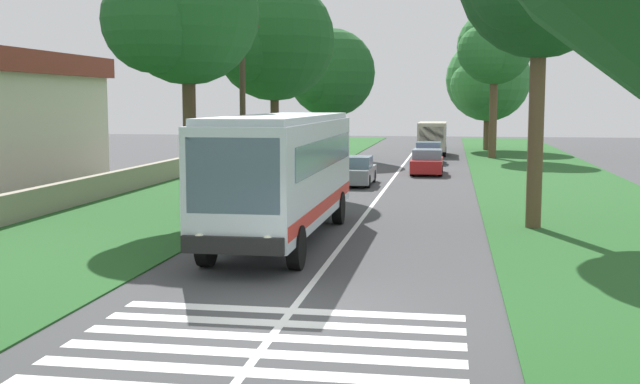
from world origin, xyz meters
TOP-DOWN VIEW (x-y plane):
  - ground at (0.00, 0.00)m, footprint 160.00×160.00m
  - grass_verge_left at (15.00, 8.20)m, footprint 120.00×8.00m
  - grass_verge_right at (15.00, -8.20)m, footprint 120.00×8.00m
  - centre_line at (15.00, 0.00)m, footprint 110.00×0.16m
  - coach_bus at (7.95, 1.80)m, footprint 11.16×2.62m
  - zebra_crossing at (-2.51, 0.00)m, footprint 5.85×6.80m
  - trailing_car_0 at (24.07, 1.63)m, footprint 4.30×1.78m
  - trailing_car_1 at (30.46, -1.73)m, footprint 4.30×1.78m
  - trailing_car_2 at (38.68, -1.58)m, footprint 4.30×1.78m
  - trailing_minibus_0 at (46.82, -1.62)m, footprint 6.00×2.14m
  - roadside_tree_left_0 at (21.33, 5.19)m, footprint 6.35×5.60m
  - roadside_tree_left_1 at (12.66, 6.41)m, footprint 6.43×5.12m
  - roadside_tree_left_2 at (40.79, 5.44)m, footprint 7.25×6.19m
  - roadside_tree_right_1 at (44.00, -5.87)m, footprint 6.84×5.38m
  - roadside_tree_right_2 at (53.50, -5.87)m, footprint 8.04×7.04m
  - utility_pole at (16.75, 5.39)m, footprint 0.24×1.40m
  - roadside_wall at (20.00, 11.60)m, footprint 70.00×0.40m

SIDE VIEW (x-z plane):
  - ground at x=0.00m, z-range 0.00..0.00m
  - zebra_crossing at x=-2.51m, z-range 0.00..0.01m
  - centre_line at x=15.00m, z-range 0.00..0.01m
  - grass_verge_left at x=15.00m, z-range 0.00..0.04m
  - grass_verge_right at x=15.00m, z-range 0.00..0.04m
  - roadside_wall at x=20.00m, z-range 0.04..1.05m
  - trailing_car_0 at x=24.07m, z-range -0.05..1.38m
  - trailing_car_1 at x=30.46m, z-range -0.05..1.38m
  - trailing_car_2 at x=38.68m, z-range -0.05..1.38m
  - trailing_minibus_0 at x=46.82m, z-range 0.28..2.81m
  - coach_bus at x=7.95m, z-range 0.28..4.01m
  - utility_pole at x=16.75m, z-range 0.18..7.88m
  - roadside_tree_right_2 at x=53.50m, z-range 1.09..10.55m
  - roadside_tree_left_2 at x=40.79m, z-range 1.37..10.55m
  - roadside_tree_left_0 at x=21.33m, z-range 1.96..11.67m
  - roadside_tree_left_1 at x=12.66m, z-range 2.19..11.96m
  - roadside_tree_right_1 at x=44.00m, z-range 2.48..13.15m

